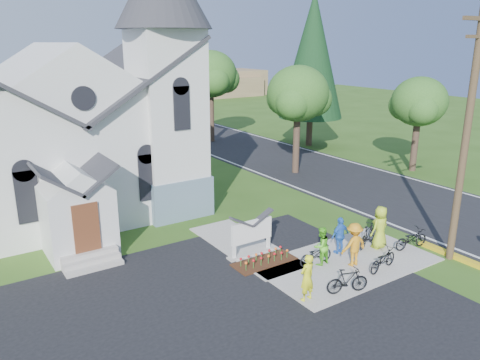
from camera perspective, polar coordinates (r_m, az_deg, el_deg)
ground at (r=18.01m, az=10.58°, el=-11.68°), size 120.00×120.00×0.00m
road at (r=34.81m, az=5.48°, el=2.42°), size 8.00×90.00×0.02m
sidewalk at (r=19.28m, az=12.82°, el=-9.77°), size 7.00×4.00×0.05m
church at (r=24.62m, az=-19.68°, el=8.13°), size 12.35×12.00×13.00m
church_sign at (r=19.10m, az=1.43°, el=-6.29°), size 2.20×0.40×1.70m
flower_bed at (r=18.84m, az=2.99°, el=-9.95°), size 2.60×1.10×0.07m
utility_pole at (r=19.52m, az=26.09°, el=5.93°), size 3.45×0.28×10.00m
tree_road_near at (r=30.69m, az=7.08°, el=10.34°), size 4.00×4.00×7.05m
tree_road_mid at (r=40.74m, az=-3.57°, el=12.72°), size 4.40×4.40×7.80m
tree_road_far at (r=33.20m, az=21.02°, el=8.85°), size 3.60×3.60×6.30m
conifer at (r=39.33m, az=8.83°, el=14.78°), size 5.20×5.20×12.40m
distant_hills at (r=69.41m, az=-21.46°, el=10.18°), size 61.00×10.00×5.60m
cyclist_0 at (r=16.08m, az=8.17°, el=-11.67°), size 0.64×0.46×1.65m
bike_0 at (r=18.71m, az=9.20°, el=-8.94°), size 1.56×0.60×0.81m
cyclist_1 at (r=18.58m, az=9.84°, el=-7.92°), size 0.80×0.66×1.53m
bike_1 at (r=16.90m, az=12.96°, el=-11.87°), size 1.59×0.92×0.92m
cyclist_2 at (r=19.66m, az=12.11°, el=-6.61°), size 0.92×0.39×1.56m
bike_2 at (r=18.82m, az=17.01°, el=-9.23°), size 1.72×0.85×0.87m
cyclist_3 at (r=18.73m, az=13.72°, el=-7.63°), size 1.16×0.72×1.73m
bike_3 at (r=20.71m, az=15.32°, el=-6.50°), size 1.68×1.00×0.98m
cyclist_4 at (r=20.51m, az=16.70°, el=-5.54°), size 0.93×0.63×1.84m
bike_4 at (r=21.03m, az=20.14°, el=-6.75°), size 1.72×0.80×0.87m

